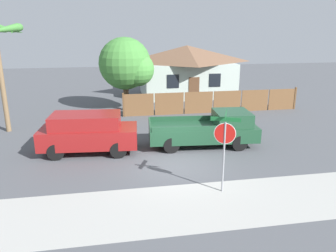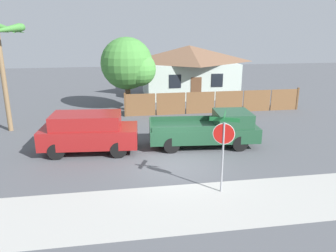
{
  "view_description": "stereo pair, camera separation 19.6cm",
  "coord_description": "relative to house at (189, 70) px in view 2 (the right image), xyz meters",
  "views": [
    {
      "loc": [
        -2.69,
        -13.29,
        5.85
      ],
      "look_at": [
        -0.21,
        0.71,
        1.6
      ],
      "focal_mm": 35.0,
      "sensor_mm": 36.0,
      "label": 1
    },
    {
      "loc": [
        -2.5,
        -13.33,
        5.85
      ],
      "look_at": [
        -0.21,
        0.71,
        1.6
      ],
      "focal_mm": 35.0,
      "sensor_mm": 36.0,
      "label": 2
    }
  ],
  "objects": [
    {
      "name": "ground_plane",
      "position": [
        -4.11,
        -15.58,
        -2.29
      ],
      "size": [
        80.0,
        80.0,
        0.0
      ],
      "primitive_type": "plane",
      "color": "#4C4F54"
    },
    {
      "name": "sidewalk_strip",
      "position": [
        -4.11,
        -19.18,
        -2.28
      ],
      "size": [
        36.0,
        3.2,
        0.01
      ],
      "color": "#A3A39E",
      "rests_on": "ground"
    },
    {
      "name": "wooden_fence",
      "position": [
        0.38,
        -6.82,
        -1.51
      ],
      "size": [
        12.88,
        0.12,
        1.65
      ],
      "color": "brown",
      "rests_on": "ground"
    },
    {
      "name": "house",
      "position": [
        0.0,
        0.0,
        0.0
      ],
      "size": [
        8.52,
        5.98,
        4.42
      ],
      "color": "#B2C1B7",
      "rests_on": "ground"
    },
    {
      "name": "oak_tree",
      "position": [
        -5.53,
        -5.08,
        1.06
      ],
      "size": [
        3.91,
        3.72,
        5.29
      ],
      "color": "brown",
      "rests_on": "ground"
    },
    {
      "name": "red_suv",
      "position": [
        -7.97,
        -13.38,
        -1.23
      ],
      "size": [
        4.76,
        2.32,
        1.95
      ],
      "rotation": [
        0.0,
        0.0,
        -0.08
      ],
      "color": "maroon",
      "rests_on": "ground"
    },
    {
      "name": "orange_pickup",
      "position": [
        -1.96,
        -13.4,
        -1.41
      ],
      "size": [
        5.64,
        2.5,
        1.79
      ],
      "rotation": [
        0.0,
        0.0,
        -0.08
      ],
      "color": "#1E472D",
      "rests_on": "ground"
    },
    {
      "name": "stop_sign",
      "position": [
        -2.88,
        -18.34,
        -0.2
      ],
      "size": [
        0.98,
        0.89,
        3.05
      ],
      "rotation": [
        0.0,
        0.0,
        -0.4
      ],
      "color": "gray",
      "rests_on": "ground"
    }
  ]
}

